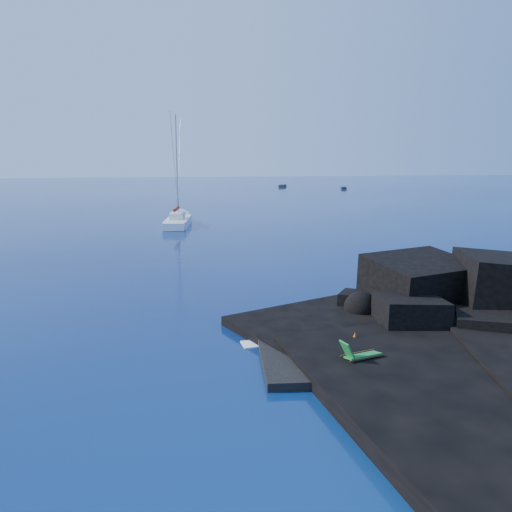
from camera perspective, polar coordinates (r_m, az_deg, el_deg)
The scene contains 11 objects.
ground at distance 20.53m, azimuth 0.28°, elevation -12.86°, with size 400.00×400.00×0.00m, color #04093B.
headland at distance 28.25m, azimuth 26.21°, elevation -7.22°, with size 24.00×24.00×3.60m, color black, non-canonical shape.
beach at distance 22.16m, azimuth 11.79°, elevation -11.24°, with size 8.50×6.00×0.70m, color black.
surf_foam at distance 26.26m, azimuth 9.17°, elevation -7.53°, with size 10.00×8.00×0.06m, color white, non-canonical shape.
sailboat at distance 63.08m, azimuth -8.89°, elevation 3.46°, with size 2.71×12.93×13.56m, color white, non-canonical shape.
deck_chair at distance 20.40m, azimuth 12.11°, elevation -10.47°, with size 1.67×0.73×1.15m, color #19722E, non-canonical shape.
towel at distance 20.75m, azimuth 11.19°, elevation -11.70°, with size 1.65×0.78×0.04m, color white.
sunbather at distance 20.69m, azimuth 11.20°, elevation -11.31°, with size 1.57×0.48×0.26m, color tan, non-canonical shape.
marker_cone at distance 22.62m, azimuth 11.21°, elevation -9.13°, with size 0.32×0.32×0.49m, color #DF590B.
distant_boat_a at distance 144.52m, azimuth 3.05°, elevation 7.89°, with size 1.52×4.88×0.65m, color #29282E.
distant_boat_b at distance 137.36m, azimuth 9.96°, elevation 7.57°, with size 1.33×4.26×0.57m, color #242429.
Camera 1 is at (-3.37, -18.44, 8.38)m, focal length 35.00 mm.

